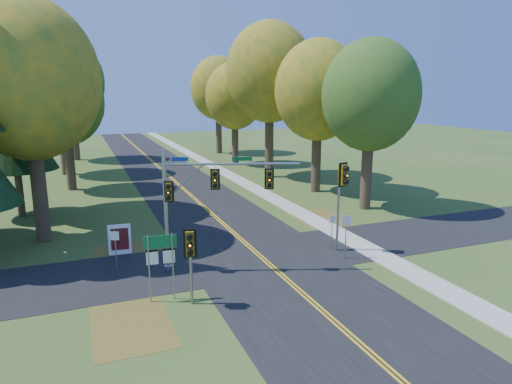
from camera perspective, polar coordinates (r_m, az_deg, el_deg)
name	(u,v)px	position (r m, az deg, el deg)	size (l,w,h in m)	color
ground	(274,269)	(23.69, 2.31, -9.59)	(160.00, 160.00, 0.00)	#344E1B
road_main	(274,269)	(23.69, 2.31, -9.57)	(8.00, 160.00, 0.02)	black
road_cross	(260,256)	(25.40, 0.47, -7.99)	(60.00, 6.00, 0.02)	black
centerline_left	(273,269)	(23.65, 2.09, -9.57)	(0.10, 160.00, 0.01)	gold
centerline_right	(276,268)	(23.72, 2.54, -9.50)	(0.10, 160.00, 0.01)	gold
sidewalk_east	(375,253)	(26.65, 14.70, -7.38)	(1.60, 160.00, 0.06)	#9E998E
leaf_patch_w_near	(135,259)	(25.76, -14.94, -8.15)	(4.00, 6.00, 0.00)	brown
leaf_patch_e	(330,224)	(31.71, 9.20, -3.95)	(3.50, 8.00, 0.00)	brown
leaf_patch_w_far	(131,323)	(19.29, -15.37, -15.48)	(3.00, 5.00, 0.00)	brown
tree_w_a	(29,81)	(29.51, -26.49, 12.37)	(8.00, 8.00, 14.15)	#38281C
tree_e_a	(371,96)	(35.37, 14.15, 11.55)	(7.20, 7.20, 12.73)	#38281C
tree_w_b	(27,69)	(36.46, -26.73, 13.53)	(8.60, 8.60, 15.38)	#38281C
tree_e_b	(318,91)	(40.80, 7.81, 12.41)	(7.60, 7.60, 13.33)	#38281C
tree_w_c	(65,102)	(44.53, -22.73, 10.35)	(6.80, 6.80, 11.91)	#38281C
tree_e_c	(270,73)	(47.64, 1.76, 14.65)	(8.80, 8.80, 15.79)	#38281C
tree_w_d	(59,82)	(53.25, -23.43, 12.48)	(8.20, 8.20, 14.56)	#38281C
tree_e_d	(235,96)	(55.96, -2.65, 11.85)	(7.00, 7.00, 12.32)	#38281C
tree_w_e	(71,81)	(64.14, -22.13, 12.70)	(8.40, 8.40, 14.97)	#38281C
tree_e_e	(218,89)	(66.52, -4.73, 12.76)	(7.80, 7.80, 13.74)	#38281C
pine_c	(7,79)	(36.28, -28.71, 12.27)	(5.60, 5.60, 20.56)	#38281C
traffic_mast	(199,194)	(22.49, -7.11, -0.30)	(6.43, 2.47, 6.16)	#92939A
east_signal_pole	(342,185)	(25.46, 10.70, 0.91)	(0.59, 0.69, 5.12)	gray
ped_signal_pole	(190,249)	(19.12, -8.23, -7.08)	(0.53, 0.63, 3.42)	gray
route_sign_cluster	(161,254)	(20.01, -11.85, -7.59)	(1.41, 0.19, 3.02)	gray
info_kiosk	(120,240)	(26.54, -16.67, -5.71)	(1.24, 0.28, 1.71)	white
reg_sign_e_north	(332,225)	(26.34, 9.51, -4.15)	(0.40, 0.08, 2.10)	gray
reg_sign_e_south	(346,228)	(25.02, 11.20, -4.48)	(0.45, 0.23, 2.49)	gray
reg_sign_w	(115,243)	(23.87, -17.18, -6.15)	(0.40, 0.18, 2.19)	gray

